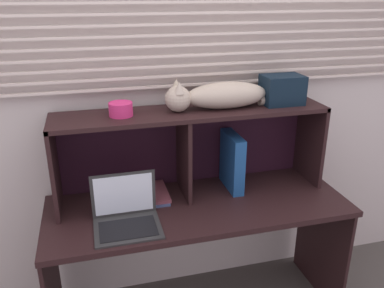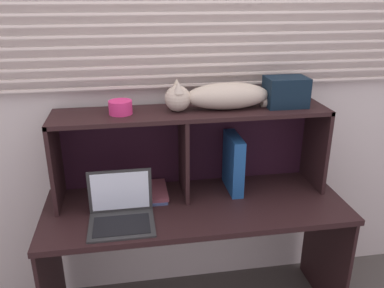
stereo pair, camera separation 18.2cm
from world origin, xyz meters
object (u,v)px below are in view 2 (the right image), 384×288
object	(u,v)px
cat	(220,96)
storage_box	(286,92)
laptop	(121,212)
binder_upright	(233,163)
book_stack	(150,192)
small_basket	(120,107)

from	to	relation	value
cat	storage_box	bearing A→B (deg)	0.00
cat	laptop	size ratio (longest dim) A/B	2.32
binder_upright	book_stack	size ratio (longest dim) A/B	1.26
small_basket	storage_box	size ratio (longest dim) A/B	0.54
book_stack	cat	bearing A→B (deg)	-0.29
cat	laptop	xyz separation A→B (m)	(-0.53, -0.23, -0.49)
binder_upright	storage_box	bearing A→B (deg)	0.00
laptop	storage_box	world-z (taller)	storage_box
book_stack	storage_box	xyz separation A→B (m)	(0.73, -0.00, 0.53)
small_basket	laptop	bearing A→B (deg)	-96.26
small_basket	storage_box	bearing A→B (deg)	0.00
binder_upright	book_stack	world-z (taller)	binder_upright
cat	storage_box	world-z (taller)	cat
laptop	small_basket	distance (m)	0.51
book_stack	binder_upright	bearing A→B (deg)	-0.24
cat	storage_box	xyz separation A→B (m)	(0.35, 0.00, 0.01)
cat	small_basket	distance (m)	0.50
cat	book_stack	xyz separation A→B (m)	(-0.37, 0.00, -0.52)
cat	small_basket	bearing A→B (deg)	180.00
binder_upright	small_basket	bearing A→B (deg)	180.00
cat	binder_upright	bearing A→B (deg)	0.00
binder_upright	storage_box	world-z (taller)	storage_box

